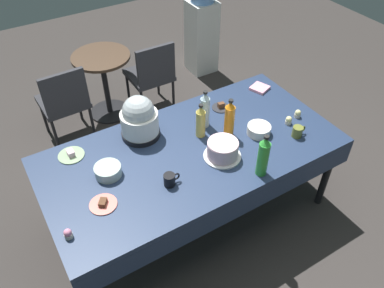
% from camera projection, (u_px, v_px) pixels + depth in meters
% --- Properties ---
extents(ground, '(9.00, 9.00, 0.00)m').
position_uv_depth(ground, '(192.00, 213.00, 3.35)').
color(ground, '#383330').
extents(potluck_table, '(2.20, 1.10, 0.75)m').
position_uv_depth(potluck_table, '(192.00, 155.00, 2.89)').
color(potluck_table, navy).
rests_on(potluck_table, ground).
extents(frosted_layer_cake, '(0.27, 0.27, 0.14)m').
position_uv_depth(frosted_layer_cake, '(223.00, 150.00, 2.75)').
color(frosted_layer_cake, silver).
rests_on(frosted_layer_cake, potluck_table).
extents(slow_cooker, '(0.29, 0.29, 0.35)m').
position_uv_depth(slow_cooker, '(139.00, 119.00, 2.86)').
color(slow_cooker, black).
rests_on(slow_cooker, potluck_table).
extents(glass_salad_bowl, '(0.18, 0.18, 0.07)m').
position_uv_depth(glass_salad_bowl, '(108.00, 171.00, 2.64)').
color(glass_salad_bowl, '#B2C6BC').
rests_on(glass_salad_bowl, potluck_table).
extents(ceramic_snack_bowl, '(0.18, 0.18, 0.07)m').
position_uv_depth(ceramic_snack_bowl, '(259.00, 130.00, 2.96)').
color(ceramic_snack_bowl, silver).
rests_on(ceramic_snack_bowl, potluck_table).
extents(dessert_plate_sage, '(0.19, 0.19, 0.05)m').
position_uv_depth(dessert_plate_sage, '(71.00, 154.00, 2.79)').
color(dessert_plate_sage, '#8CA87F').
rests_on(dessert_plate_sage, potluck_table).
extents(dessert_plate_coral, '(0.18, 0.18, 0.04)m').
position_uv_depth(dessert_plate_coral, '(103.00, 204.00, 2.46)').
color(dessert_plate_coral, '#E07266').
rests_on(dessert_plate_coral, potluck_table).
extents(dessert_plate_charcoal, '(0.15, 0.15, 0.05)m').
position_uv_depth(dessert_plate_charcoal, '(221.00, 107.00, 3.22)').
color(dessert_plate_charcoal, '#2D2D33').
rests_on(dessert_plate_charcoal, potluck_table).
extents(cupcake_mint, '(0.05, 0.05, 0.07)m').
position_uv_depth(cupcake_mint, '(298.00, 114.00, 3.12)').
color(cupcake_mint, beige).
rests_on(cupcake_mint, potluck_table).
extents(cupcake_vanilla, '(0.05, 0.05, 0.07)m').
position_uv_depth(cupcake_vanilla, '(289.00, 120.00, 3.05)').
color(cupcake_vanilla, beige).
rests_on(cupcake_vanilla, potluck_table).
extents(cupcake_rose, '(0.05, 0.05, 0.07)m').
position_uv_depth(cupcake_rose, '(68.00, 234.00, 2.26)').
color(cupcake_rose, beige).
rests_on(cupcake_rose, potluck_table).
extents(soda_bottle_water, '(0.07, 0.07, 0.32)m').
position_uv_depth(soda_bottle_water, '(205.00, 110.00, 2.96)').
color(soda_bottle_water, silver).
rests_on(soda_bottle_water, potluck_table).
extents(soda_bottle_orange_juice, '(0.08, 0.08, 0.33)m').
position_uv_depth(soda_bottle_orange_juice, '(229.00, 119.00, 2.87)').
color(soda_bottle_orange_juice, orange).
rests_on(soda_bottle_orange_juice, potluck_table).
extents(soda_bottle_ginger_ale, '(0.07, 0.07, 0.29)m').
position_uv_depth(soda_bottle_ginger_ale, '(201.00, 121.00, 2.88)').
color(soda_bottle_ginger_ale, gold).
rests_on(soda_bottle_ginger_ale, potluck_table).
extents(soda_bottle_lime_soda, '(0.08, 0.08, 0.33)m').
position_uv_depth(soda_bottle_lime_soda, '(263.00, 156.00, 2.57)').
color(soda_bottle_lime_soda, green).
rests_on(soda_bottle_lime_soda, potluck_table).
extents(coffee_mug_olive, '(0.12, 0.08, 0.09)m').
position_uv_depth(coffee_mug_olive, '(298.00, 132.00, 2.93)').
color(coffee_mug_olive, olive).
rests_on(coffee_mug_olive, potluck_table).
extents(coffee_mug_black, '(0.12, 0.08, 0.09)m').
position_uv_depth(coffee_mug_black, '(170.00, 180.00, 2.57)').
color(coffee_mug_black, black).
rests_on(coffee_mug_black, potluck_table).
extents(paper_napkin_stack, '(0.18, 0.18, 0.02)m').
position_uv_depth(paper_napkin_stack, '(260.00, 88.00, 3.43)').
color(paper_napkin_stack, pink).
rests_on(paper_napkin_stack, potluck_table).
extents(maroon_chair_left, '(0.45, 0.45, 0.85)m').
position_uv_depth(maroon_chair_left, '(64.00, 100.00, 3.76)').
color(maroon_chair_left, '#333338').
rests_on(maroon_chair_left, ground).
extents(maroon_chair_right, '(0.44, 0.44, 0.85)m').
position_uv_depth(maroon_chair_right, '(152.00, 73.00, 4.12)').
color(maroon_chair_right, '#333338').
rests_on(maroon_chair_right, ground).
extents(round_cafe_table, '(0.60, 0.60, 0.72)m').
position_uv_depth(round_cafe_table, '(104.00, 74.00, 4.09)').
color(round_cafe_table, '#473323').
rests_on(round_cafe_table, ground).
extents(water_cooler, '(0.32, 0.32, 1.24)m').
position_uv_depth(water_cooler, '(202.00, 27.00, 4.73)').
color(water_cooler, silver).
rests_on(water_cooler, ground).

